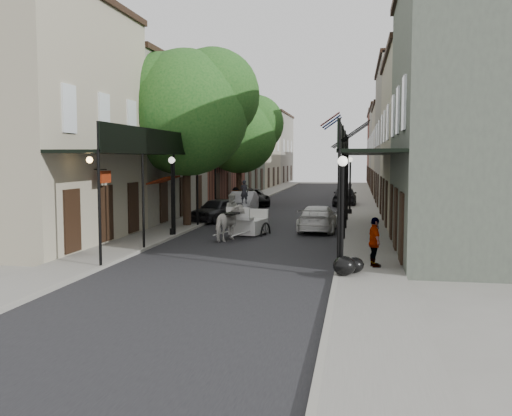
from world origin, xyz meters
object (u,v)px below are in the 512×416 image
at_px(car_left_near, 217,210).
at_px(car_right_far, 345,196).
at_px(car_right_near, 318,218).
at_px(horse, 230,223).
at_px(pedestrian_sidewalk_right, 375,242).
at_px(tree_far, 244,132).
at_px(carriage, 252,213).
at_px(lamppost_left, 172,194).
at_px(tree_near, 194,108).
at_px(lamppost_right_far, 350,184).
at_px(pedestrian_sidewalk_left, 236,198).
at_px(car_left_far, 252,197).
at_px(car_left_mid, 243,203).
at_px(pedestrian_walking, 233,211).
at_px(lamppost_right_near, 342,213).

bearing_deg(car_left_near, car_right_far, 79.56).
relative_size(car_left_near, car_right_near, 0.90).
height_order(horse, car_right_near, horse).
bearing_deg(pedestrian_sidewalk_right, tree_far, 6.25).
distance_m(carriage, pedestrian_sidewalk_right, 10.17).
distance_m(car_right_near, car_right_far, 16.49).
bearing_deg(pedestrian_sidewalk_right, lamppost_left, 39.92).
xyz_separation_m(tree_far, car_right_far, (7.85, 1.69, -5.07)).
height_order(tree_near, lamppost_right_far, tree_near).
height_order(pedestrian_sidewalk_left, car_left_far, pedestrian_sidewalk_left).
xyz_separation_m(tree_near, car_right_far, (7.80, 15.69, -5.72)).
xyz_separation_m(tree_near, horse, (3.07, -4.90, -5.67)).
bearing_deg(car_left_mid, car_left_near, -99.14).
xyz_separation_m(lamppost_left, car_left_mid, (1.06, 11.72, -1.30)).
bearing_deg(car_right_near, horse, 49.64).
relative_size(lamppost_left, carriage, 1.36).
xyz_separation_m(tree_far, pedestrian_sidewalk_right, (9.41, -24.80, -4.88)).
bearing_deg(pedestrian_walking, lamppost_right_far, 44.83).
relative_size(carriage, car_right_near, 0.59).
bearing_deg(pedestrian_sidewalk_left, car_right_far, -167.50).
bearing_deg(car_right_near, tree_near, -4.76).
xyz_separation_m(pedestrian_sidewalk_right, car_left_far, (-8.76, 24.91, -0.28)).
bearing_deg(car_right_near, carriage, 28.90).
distance_m(lamppost_left, pedestrian_sidewalk_right, 11.44).
xyz_separation_m(car_left_near, car_left_far, (0.00, 11.47, -0.03)).
bearing_deg(carriage, pedestrian_sidewalk_right, -43.37).
bearing_deg(tree_far, lamppost_left, -89.54).
xyz_separation_m(pedestrian_walking, pedestrian_sidewalk_right, (7.16, -10.44, 0.02)).
bearing_deg(car_left_far, car_right_near, -87.23).
bearing_deg(tree_far, lamppost_right_far, -36.51).
bearing_deg(horse, pedestrian_walking, -66.94).
bearing_deg(tree_near, pedestrian_sidewalk_left, 90.01).
distance_m(tree_near, lamppost_left, 6.10).
height_order(pedestrian_sidewalk_right, car_left_mid, pedestrian_sidewalk_right).
distance_m(pedestrian_sidewalk_left, car_right_far, 9.29).
bearing_deg(car_left_far, pedestrian_sidewalk_right, -90.47).
height_order(lamppost_right_near, lamppost_left, same).
distance_m(lamppost_right_far, car_right_near, 8.83).
distance_m(lamppost_right_far, car_left_near, 9.38).
distance_m(pedestrian_walking, car_left_near, 3.41).
relative_size(car_left_near, car_left_mid, 0.91).
relative_size(tree_near, carriage, 3.52).
distance_m(pedestrian_walking, car_left_far, 14.56).
xyz_separation_m(pedestrian_sidewalk_left, car_left_mid, (1.16, -3.11, -0.13)).
height_order(tree_near, carriage, tree_near).
bearing_deg(lamppost_right_near, lamppost_right_far, 90.00).
distance_m(horse, carriage, 2.56).
height_order(horse, pedestrian_sidewalk_right, pedestrian_sidewalk_right).
height_order(car_left_near, car_left_far, car_left_near).
xyz_separation_m(tree_near, lamppost_right_far, (8.30, 7.82, -4.44)).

